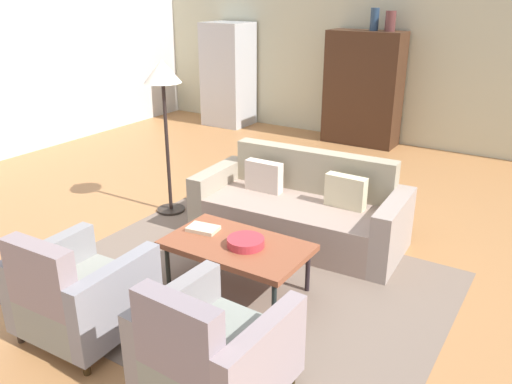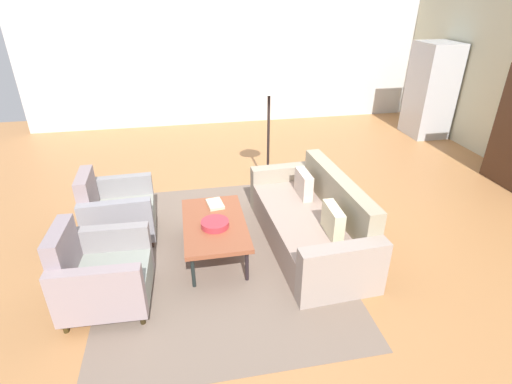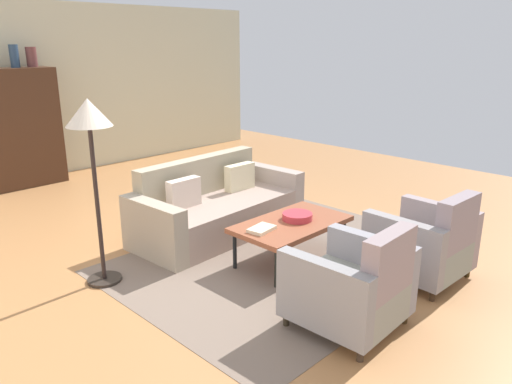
{
  "view_description": "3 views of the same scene",
  "coord_description": "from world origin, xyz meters",
  "px_view_note": "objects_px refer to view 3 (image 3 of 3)",
  "views": [
    {
      "loc": [
        2.64,
        -4.03,
        2.41
      ],
      "look_at": [
        0.24,
        -0.24,
        0.64
      ],
      "focal_mm": 36.4,
      "sensor_mm": 36.0,
      "label": 1
    },
    {
      "loc": [
        4.2,
        -1.09,
        2.78
      ],
      "look_at": [
        0.18,
        -0.32,
        0.63
      ],
      "focal_mm": 27.5,
      "sensor_mm": 36.0,
      "label": 2
    },
    {
      "loc": [
        -3.16,
        -3.89,
        2.19
      ],
      "look_at": [
        0.5,
        -0.28,
        0.61
      ],
      "focal_mm": 34.71,
      "sensor_mm": 36.0,
      "label": 3
    }
  ],
  "objects_px": {
    "coffee_table": "(291,225)",
    "armchair_left": "(355,288)",
    "floor_lamp": "(90,130)",
    "vase_round": "(31,57)",
    "cabinet": "(17,128)",
    "armchair_right": "(427,245)",
    "fruit_bowl": "(297,216)",
    "book_stack": "(262,229)",
    "couch": "(215,208)",
    "vase_tall": "(14,56)"
  },
  "relations": [
    {
      "from": "armchair_left",
      "to": "vase_round",
      "type": "height_order",
      "value": "vase_round"
    },
    {
      "from": "armchair_right",
      "to": "fruit_bowl",
      "type": "bearing_deg",
      "value": 115.8
    },
    {
      "from": "armchair_right",
      "to": "armchair_left",
      "type": "bearing_deg",
      "value": -177.69
    },
    {
      "from": "coffee_table",
      "to": "book_stack",
      "type": "xyz_separation_m",
      "value": [
        -0.39,
        0.05,
        0.05
      ]
    },
    {
      "from": "vase_round",
      "to": "cabinet",
      "type": "bearing_deg",
      "value": 179.23
    },
    {
      "from": "cabinet",
      "to": "vase_round",
      "type": "distance_m",
      "value": 1.11
    },
    {
      "from": "book_stack",
      "to": "cabinet",
      "type": "xyz_separation_m",
      "value": [
        -0.43,
        4.79,
        0.45
      ]
    },
    {
      "from": "book_stack",
      "to": "couch",
      "type": "bearing_deg",
      "value": 71.4
    },
    {
      "from": "armchair_left",
      "to": "coffee_table",
      "type": "bearing_deg",
      "value": 60.83
    },
    {
      "from": "couch",
      "to": "floor_lamp",
      "type": "relative_size",
      "value": 1.25
    },
    {
      "from": "couch",
      "to": "book_stack",
      "type": "bearing_deg",
      "value": 68.31
    },
    {
      "from": "fruit_bowl",
      "to": "cabinet",
      "type": "bearing_deg",
      "value": 100.6
    },
    {
      "from": "coffee_table",
      "to": "vase_tall",
      "type": "height_order",
      "value": "vase_tall"
    },
    {
      "from": "vase_round",
      "to": "vase_tall",
      "type": "bearing_deg",
      "value": -180.0
    },
    {
      "from": "couch",
      "to": "coffee_table",
      "type": "bearing_deg",
      "value": 87.14
    },
    {
      "from": "vase_tall",
      "to": "coffee_table",
      "type": "bearing_deg",
      "value": -81.59
    },
    {
      "from": "armchair_right",
      "to": "cabinet",
      "type": "distance_m",
      "value": 6.19
    },
    {
      "from": "armchair_left",
      "to": "vase_round",
      "type": "distance_m",
      "value": 6.21
    },
    {
      "from": "couch",
      "to": "coffee_table",
      "type": "height_order",
      "value": "couch"
    },
    {
      "from": "book_stack",
      "to": "armchair_left",
      "type": "bearing_deg",
      "value": -99.79
    },
    {
      "from": "coffee_table",
      "to": "cabinet",
      "type": "height_order",
      "value": "cabinet"
    },
    {
      "from": "fruit_bowl",
      "to": "vase_round",
      "type": "bearing_deg",
      "value": 96.55
    },
    {
      "from": "vase_tall",
      "to": "floor_lamp",
      "type": "bearing_deg",
      "value": -102.7
    },
    {
      "from": "cabinet",
      "to": "fruit_bowl",
      "type": "bearing_deg",
      "value": -79.4
    },
    {
      "from": "armchair_left",
      "to": "armchair_right",
      "type": "relative_size",
      "value": 1.0
    },
    {
      "from": "armchair_right",
      "to": "vase_tall",
      "type": "relative_size",
      "value": 2.64
    },
    {
      "from": "fruit_bowl",
      "to": "book_stack",
      "type": "bearing_deg",
      "value": 174.49
    },
    {
      "from": "couch",
      "to": "floor_lamp",
      "type": "xyz_separation_m",
      "value": [
        -1.58,
        -0.22,
        1.16
      ]
    },
    {
      "from": "armchair_left",
      "to": "vase_tall",
      "type": "distance_m",
      "value": 6.21
    },
    {
      "from": "vase_tall",
      "to": "cabinet",
      "type": "bearing_deg",
      "value": 177.29
    },
    {
      "from": "armchair_left",
      "to": "armchair_right",
      "type": "height_order",
      "value": "same"
    },
    {
      "from": "coffee_table",
      "to": "floor_lamp",
      "type": "distance_m",
      "value": 2.13
    },
    {
      "from": "fruit_bowl",
      "to": "armchair_right",
      "type": "bearing_deg",
      "value": -66.51
    },
    {
      "from": "coffee_table",
      "to": "armchair_left",
      "type": "xyz_separation_m",
      "value": [
        -0.6,
        -1.17,
        -0.05
      ]
    },
    {
      "from": "armchair_left",
      "to": "floor_lamp",
      "type": "height_order",
      "value": "floor_lamp"
    },
    {
      "from": "book_stack",
      "to": "fruit_bowl",
      "type": "bearing_deg",
      "value": -5.51
    },
    {
      "from": "vase_round",
      "to": "floor_lamp",
      "type": "distance_m",
      "value": 4.05
    },
    {
      "from": "coffee_table",
      "to": "armchair_right",
      "type": "bearing_deg",
      "value": -62.88
    },
    {
      "from": "coffee_table",
      "to": "armchair_right",
      "type": "distance_m",
      "value": 1.31
    },
    {
      "from": "couch",
      "to": "armchair_right",
      "type": "xyz_separation_m",
      "value": [
        0.6,
        -2.35,
        0.06
      ]
    },
    {
      "from": "cabinet",
      "to": "vase_tall",
      "type": "height_order",
      "value": "vase_tall"
    },
    {
      "from": "armchair_left",
      "to": "vase_tall",
      "type": "xyz_separation_m",
      "value": [
        -0.12,
        6.0,
        1.62
      ]
    },
    {
      "from": "armchair_left",
      "to": "vase_round",
      "type": "xyz_separation_m",
      "value": [
        0.13,
        6.0,
        1.61
      ]
    },
    {
      "from": "floor_lamp",
      "to": "vase_round",
      "type": "bearing_deg",
      "value": 73.82
    },
    {
      "from": "coffee_table",
      "to": "armchair_left",
      "type": "distance_m",
      "value": 1.31
    },
    {
      "from": "book_stack",
      "to": "vase_tall",
      "type": "xyz_separation_m",
      "value": [
        -0.33,
        4.78,
        1.52
      ]
    },
    {
      "from": "armchair_right",
      "to": "vase_round",
      "type": "distance_m",
      "value": 6.3
    },
    {
      "from": "coffee_table",
      "to": "floor_lamp",
      "type": "relative_size",
      "value": 0.7
    },
    {
      "from": "couch",
      "to": "vase_round",
      "type": "distance_m",
      "value": 4.03
    },
    {
      "from": "couch",
      "to": "coffee_table",
      "type": "relative_size",
      "value": 1.79
    }
  ]
}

